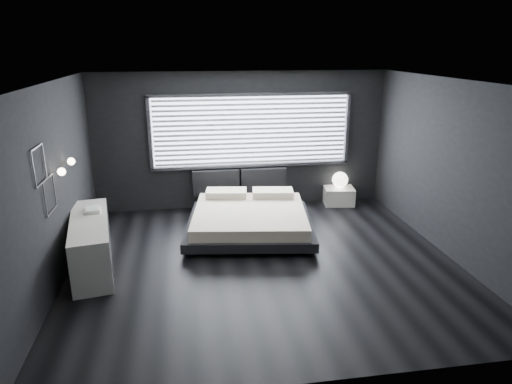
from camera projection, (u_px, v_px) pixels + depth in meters
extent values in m
plane|color=black|center=(264.00, 262.00, 7.24)|extent=(6.00, 6.00, 0.00)
plane|color=silver|center=(265.00, 81.00, 6.38)|extent=(6.00, 6.00, 0.00)
cube|color=black|center=(242.00, 141.00, 9.39)|extent=(6.00, 0.04, 2.80)
cube|color=black|center=(317.00, 259.00, 4.22)|extent=(6.00, 0.04, 2.80)
cube|color=black|center=(54.00, 187.00, 6.36)|extent=(0.04, 5.50, 2.80)
cube|color=black|center=(450.00, 169.00, 7.25)|extent=(0.04, 5.50, 2.80)
cube|color=white|center=(251.00, 131.00, 9.34)|extent=(4.00, 0.02, 1.38)
cube|color=#47474C|center=(150.00, 134.00, 9.01)|extent=(0.06, 0.08, 1.48)
cube|color=#47474C|center=(347.00, 128.00, 9.61)|extent=(0.06, 0.08, 1.48)
cube|color=#47474C|center=(251.00, 95.00, 9.08)|extent=(4.14, 0.08, 0.06)
cube|color=#47474C|center=(252.00, 166.00, 9.53)|extent=(4.14, 0.08, 0.06)
cube|color=silver|center=(252.00, 131.00, 9.28)|extent=(3.94, 0.03, 1.32)
cube|color=black|center=(216.00, 182.00, 9.46)|extent=(0.96, 0.16, 0.52)
cube|color=black|center=(263.00, 180.00, 9.61)|extent=(0.96, 0.16, 0.52)
cylinder|color=silver|center=(56.00, 172.00, 6.35)|extent=(0.10, 0.02, 0.02)
sphere|color=#FFE5B7|center=(62.00, 172.00, 6.37)|extent=(0.11, 0.11, 0.11)
cylinder|color=silver|center=(66.00, 162.00, 6.92)|extent=(0.10, 0.02, 0.02)
sphere|color=#FFE5B7|center=(71.00, 161.00, 6.93)|extent=(0.11, 0.11, 0.11)
cube|color=#47474C|center=(36.00, 147.00, 5.64)|extent=(0.01, 0.46, 0.02)
cube|color=#47474C|center=(42.00, 183.00, 5.78)|extent=(0.01, 0.46, 0.02)
cube|color=#47474C|center=(44.00, 161.00, 5.93)|extent=(0.01, 0.02, 0.46)
cube|color=#47474C|center=(34.00, 170.00, 5.49)|extent=(0.01, 0.02, 0.46)
cube|color=#47474C|center=(47.00, 178.00, 6.02)|extent=(0.01, 0.46, 0.02)
cube|color=#47474C|center=(52.00, 211.00, 6.16)|extent=(0.01, 0.46, 0.02)
cube|color=#47474C|center=(54.00, 190.00, 6.31)|extent=(0.01, 0.02, 0.46)
cube|color=#47474C|center=(45.00, 200.00, 5.87)|extent=(0.01, 0.02, 0.46)
cube|color=black|center=(192.00, 251.00, 7.52)|extent=(0.14, 0.14, 0.08)
cube|color=black|center=(308.00, 251.00, 7.55)|extent=(0.14, 0.14, 0.08)
cube|color=black|center=(202.00, 214.00, 9.16)|extent=(0.14, 0.14, 0.08)
cube|color=black|center=(297.00, 214.00, 9.19)|extent=(0.14, 0.14, 0.08)
cube|color=black|center=(250.00, 225.00, 8.32)|extent=(2.51, 2.42, 0.16)
cube|color=beige|center=(250.00, 215.00, 8.26)|extent=(2.25, 2.25, 0.20)
cube|color=beige|center=(226.00, 193.00, 8.96)|extent=(0.84, 0.53, 0.13)
cube|color=beige|center=(273.00, 193.00, 8.97)|extent=(0.84, 0.53, 0.13)
cube|color=white|center=(339.00, 196.00, 9.84)|extent=(0.69, 0.61, 0.36)
sphere|color=white|center=(340.00, 180.00, 9.77)|extent=(0.34, 0.34, 0.34)
cube|color=white|center=(91.00, 243.00, 6.99)|extent=(0.86, 2.01, 0.78)
cube|color=#47474C|center=(110.00, 241.00, 7.07)|extent=(0.33, 1.90, 0.76)
cube|color=white|center=(92.00, 210.00, 7.20)|extent=(0.28, 0.34, 0.04)
cube|color=white|center=(93.00, 209.00, 7.17)|extent=(0.26, 0.31, 0.03)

